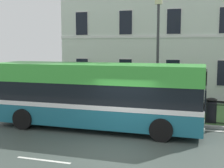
% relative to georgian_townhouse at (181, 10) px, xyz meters
% --- Properties ---
extents(ground_plane, '(60.00, 56.00, 0.18)m').
position_rel_georgian_townhouse_xyz_m(ground_plane, '(-0.95, -15.27, -6.89)').
color(ground_plane, '#3D4742').
extents(georgian_townhouse, '(17.43, 10.96, 13.44)m').
position_rel_georgian_townhouse_xyz_m(georgian_townhouse, '(0.00, 0.00, 0.00)').
color(georgian_townhouse, silver).
rests_on(georgian_townhouse, ground_plane).
extents(iron_verge_railing, '(19.91, 0.04, 0.97)m').
position_rel_georgian_townhouse_xyz_m(iron_verge_railing, '(0.00, -12.01, -6.25)').
color(iron_verge_railing, black).
rests_on(iron_verge_railing, ground_plane).
extents(single_decker_bus, '(9.71, 2.63, 3.02)m').
position_rel_georgian_townhouse_xyz_m(single_decker_bus, '(-2.62, -13.87, -5.28)').
color(single_decker_bus, '#1D667B').
rests_on(single_decker_bus, ground_plane).
extents(street_lamp_post, '(0.36, 0.24, 6.20)m').
position_rel_georgian_townhouse_xyz_m(street_lamp_post, '(-0.25, -10.93, -3.17)').
color(street_lamp_post, '#333338').
rests_on(street_lamp_post, ground_plane).
extents(litter_bin, '(0.53, 0.53, 1.21)m').
position_rel_georgian_townhouse_xyz_m(litter_bin, '(2.51, -11.62, -6.15)').
color(litter_bin, black).
rests_on(litter_bin, ground_plane).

